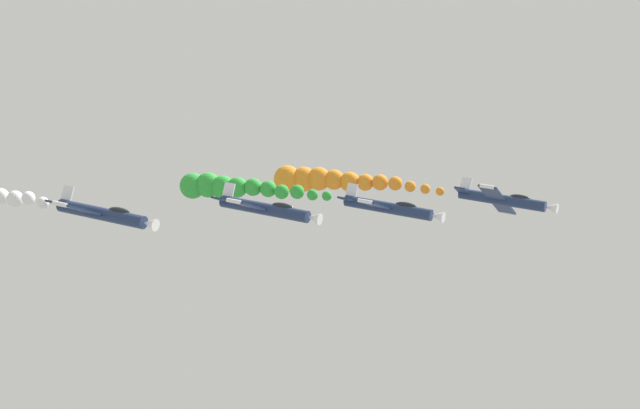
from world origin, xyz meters
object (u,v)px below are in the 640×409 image
(airplane_left_outer, at_px, (103,214))
(airplane_lead, at_px, (503,200))
(airplane_left_inner, at_px, (389,208))
(airplane_right_inner, at_px, (266,209))

(airplane_left_outer, bearing_deg, airplane_lead, 142.54)
(airplane_lead, bearing_deg, airplane_left_inner, -37.56)
(airplane_lead, xyz_separation_m, airplane_right_inner, (20.72, -15.49, 2.85))
(airplane_lead, distance_m, airplane_left_inner, 13.17)
(airplane_lead, bearing_deg, airplane_right_inner, -36.77)
(airplane_left_inner, xyz_separation_m, airplane_left_outer, (21.51, -16.45, 3.36))
(airplane_left_inner, bearing_deg, airplane_left_outer, -37.41)
(airplane_lead, xyz_separation_m, airplane_left_inner, (10.41, -8.00, 1.02))
(airplane_lead, distance_m, airplane_right_inner, 26.02)
(airplane_left_inner, height_order, airplane_left_outer, airplane_left_outer)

